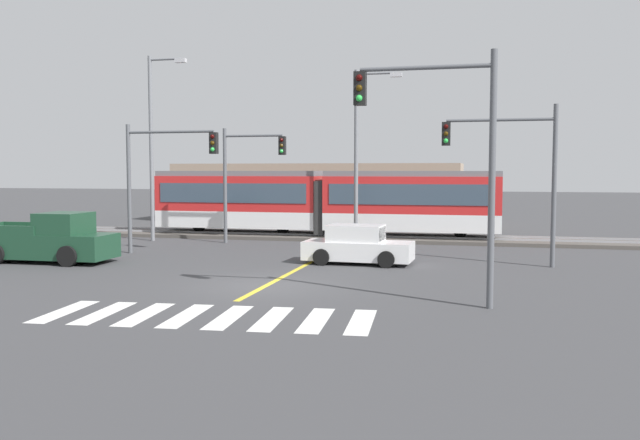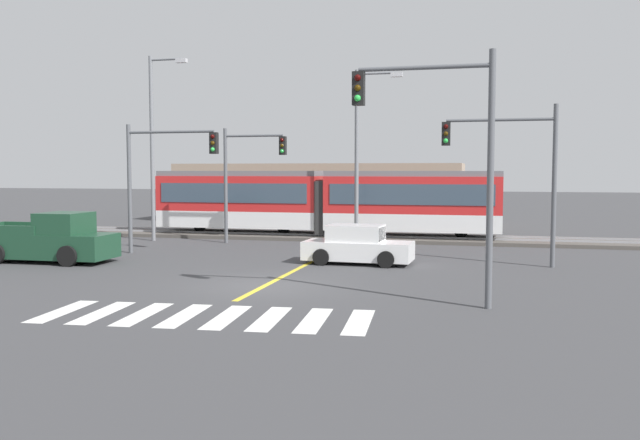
{
  "view_description": "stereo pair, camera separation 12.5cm",
  "coord_description": "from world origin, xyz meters",
  "px_view_note": "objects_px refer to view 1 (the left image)",
  "views": [
    {
      "loc": [
        6.69,
        -20.15,
        3.64
      ],
      "look_at": [
        0.09,
        6.8,
        1.6
      ],
      "focal_mm": 38.0,
      "sensor_mm": 36.0,
      "label": 1
    },
    {
      "loc": [
        6.82,
        -20.12,
        3.64
      ],
      "look_at": [
        0.09,
        6.8,
        1.6
      ],
      "focal_mm": 38.0,
      "sensor_mm": 36.0,
      "label": 2
    }
  ],
  "objects_px": {
    "pickup_truck": "(49,241)",
    "street_lamp_west": "(154,138)",
    "light_rail_tram": "(323,200)",
    "traffic_light_mid_left": "(160,166)",
    "traffic_light_far_left": "(246,167)",
    "sedan_crossing": "(358,246)",
    "traffic_light_near_right": "(447,140)",
    "street_lamp_centre": "(361,146)",
    "traffic_light_mid_right": "(515,161)"
  },
  "relations": [
    {
      "from": "traffic_light_near_right",
      "to": "street_lamp_centre",
      "type": "xyz_separation_m",
      "value": [
        -4.96,
        14.55,
        0.41
      ]
    },
    {
      "from": "sedan_crossing",
      "to": "traffic_light_near_right",
      "type": "xyz_separation_m",
      "value": [
        3.79,
        -7.63,
        3.74
      ]
    },
    {
      "from": "light_rail_tram",
      "to": "pickup_truck",
      "type": "height_order",
      "value": "light_rail_tram"
    },
    {
      "from": "traffic_light_mid_left",
      "to": "traffic_light_far_left",
      "type": "distance_m",
      "value": 5.38
    },
    {
      "from": "light_rail_tram",
      "to": "street_lamp_centre",
      "type": "distance_m",
      "value": 4.5
    },
    {
      "from": "street_lamp_centre",
      "to": "traffic_light_mid_left",
      "type": "bearing_deg",
      "value": -142.39
    },
    {
      "from": "traffic_light_mid_left",
      "to": "street_lamp_west",
      "type": "xyz_separation_m",
      "value": [
        -2.86,
        5.01,
        1.49
      ]
    },
    {
      "from": "street_lamp_centre",
      "to": "traffic_light_mid_right",
      "type": "bearing_deg",
      "value": -41.11
    },
    {
      "from": "pickup_truck",
      "to": "street_lamp_west",
      "type": "xyz_separation_m",
      "value": [
        0.23,
        8.46,
        4.46
      ]
    },
    {
      "from": "light_rail_tram",
      "to": "sedan_crossing",
      "type": "distance_m",
      "value": 10.19
    },
    {
      "from": "light_rail_tram",
      "to": "traffic_light_mid_right",
      "type": "height_order",
      "value": "traffic_light_mid_right"
    },
    {
      "from": "traffic_light_mid_left",
      "to": "light_rail_tram",
      "type": "bearing_deg",
      "value": 58.18
    },
    {
      "from": "traffic_light_mid_left",
      "to": "traffic_light_mid_right",
      "type": "height_order",
      "value": "traffic_light_mid_right"
    },
    {
      "from": "sedan_crossing",
      "to": "traffic_light_near_right",
      "type": "bearing_deg",
      "value": -63.62
    },
    {
      "from": "pickup_truck",
      "to": "light_rail_tram",
      "type": "bearing_deg",
      "value": 54.99
    },
    {
      "from": "light_rail_tram",
      "to": "traffic_light_near_right",
      "type": "distance_m",
      "value": 18.76
    },
    {
      "from": "pickup_truck",
      "to": "traffic_light_far_left",
      "type": "distance_m",
      "value": 10.31
    },
    {
      "from": "light_rail_tram",
      "to": "pickup_truck",
      "type": "xyz_separation_m",
      "value": [
        -8.33,
        -11.9,
        -1.21
      ]
    },
    {
      "from": "pickup_truck",
      "to": "street_lamp_centre",
      "type": "distance_m",
      "value": 14.86
    },
    {
      "from": "sedan_crossing",
      "to": "traffic_light_far_left",
      "type": "relative_size",
      "value": 0.74
    },
    {
      "from": "sedan_crossing",
      "to": "traffic_light_far_left",
      "type": "xyz_separation_m",
      "value": [
        -6.77,
        5.92,
        3.08
      ]
    },
    {
      "from": "traffic_light_mid_right",
      "to": "pickup_truck",
      "type": "bearing_deg",
      "value": -169.64
    },
    {
      "from": "traffic_light_far_left",
      "to": "street_lamp_centre",
      "type": "bearing_deg",
      "value": 10.06
    },
    {
      "from": "sedan_crossing",
      "to": "pickup_truck",
      "type": "xyz_separation_m",
      "value": [
        -11.98,
        -2.47,
        0.14
      ]
    },
    {
      "from": "traffic_light_mid_right",
      "to": "street_lamp_centre",
      "type": "bearing_deg",
      "value": 138.89
    },
    {
      "from": "traffic_light_mid_right",
      "to": "traffic_light_mid_left",
      "type": "bearing_deg",
      "value": 179.26
    },
    {
      "from": "traffic_light_far_left",
      "to": "street_lamp_centre",
      "type": "xyz_separation_m",
      "value": [
        5.6,
        0.99,
        1.06
      ]
    },
    {
      "from": "pickup_truck",
      "to": "traffic_light_mid_left",
      "type": "relative_size",
      "value": 0.96
    },
    {
      "from": "light_rail_tram",
      "to": "pickup_truck",
      "type": "relative_size",
      "value": 3.4
    },
    {
      "from": "traffic_light_near_right",
      "to": "street_lamp_west",
      "type": "height_order",
      "value": "street_lamp_west"
    },
    {
      "from": "traffic_light_mid_left",
      "to": "traffic_light_near_right",
      "type": "relative_size",
      "value": 0.84
    },
    {
      "from": "light_rail_tram",
      "to": "street_lamp_west",
      "type": "height_order",
      "value": "street_lamp_west"
    },
    {
      "from": "pickup_truck",
      "to": "traffic_light_far_left",
      "type": "height_order",
      "value": "traffic_light_far_left"
    },
    {
      "from": "street_lamp_centre",
      "to": "traffic_light_far_left",
      "type": "bearing_deg",
      "value": -169.94
    },
    {
      "from": "light_rail_tram",
      "to": "traffic_light_near_right",
      "type": "height_order",
      "value": "traffic_light_near_right"
    },
    {
      "from": "sedan_crossing",
      "to": "street_lamp_centre",
      "type": "relative_size",
      "value": 0.5
    },
    {
      "from": "traffic_light_far_left",
      "to": "traffic_light_near_right",
      "type": "relative_size",
      "value": 0.85
    },
    {
      "from": "traffic_light_mid_left",
      "to": "traffic_light_far_left",
      "type": "xyz_separation_m",
      "value": [
        2.11,
        4.95,
        -0.03
      ]
    },
    {
      "from": "light_rail_tram",
      "to": "traffic_light_far_left",
      "type": "height_order",
      "value": "traffic_light_far_left"
    },
    {
      "from": "traffic_light_near_right",
      "to": "street_lamp_west",
      "type": "relative_size",
      "value": 0.71
    },
    {
      "from": "sedan_crossing",
      "to": "street_lamp_west",
      "type": "bearing_deg",
      "value": 153.01
    },
    {
      "from": "traffic_light_mid_right",
      "to": "traffic_light_near_right",
      "type": "relative_size",
      "value": 0.9
    },
    {
      "from": "sedan_crossing",
      "to": "street_lamp_west",
      "type": "relative_size",
      "value": 0.45
    },
    {
      "from": "sedan_crossing",
      "to": "traffic_light_mid_left",
      "type": "xyz_separation_m",
      "value": [
        -8.89,
        0.98,
        3.11
      ]
    },
    {
      "from": "traffic_light_mid_right",
      "to": "street_lamp_west",
      "type": "xyz_separation_m",
      "value": [
        -17.6,
        5.2,
        1.29
      ]
    },
    {
      "from": "traffic_light_mid_left",
      "to": "traffic_light_mid_right",
      "type": "bearing_deg",
      "value": -0.74
    },
    {
      "from": "pickup_truck",
      "to": "traffic_light_mid_right",
      "type": "height_order",
      "value": "traffic_light_mid_right"
    },
    {
      "from": "light_rail_tram",
      "to": "traffic_light_near_right",
      "type": "bearing_deg",
      "value": -66.46
    },
    {
      "from": "pickup_truck",
      "to": "street_lamp_centre",
      "type": "bearing_deg",
      "value": 41.0
    },
    {
      "from": "sedan_crossing",
      "to": "traffic_light_mid_left",
      "type": "distance_m",
      "value": 9.47
    }
  ]
}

